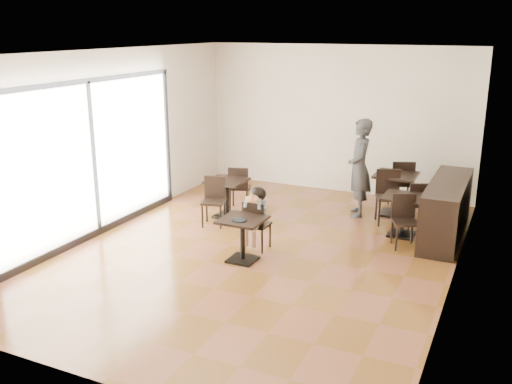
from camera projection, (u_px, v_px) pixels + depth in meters
The scene contains 23 objects.
floor at pixel (261, 251), 9.42m from camera, with size 6.00×8.00×0.01m, color brown.
ceiling at pixel (261, 52), 8.52m from camera, with size 6.00×8.00×0.01m, color white.
wall_back at pixel (337, 120), 12.45m from camera, with size 6.00×0.01×3.20m, color white.
wall_front at pixel (89, 240), 5.50m from camera, with size 6.00×0.01×3.20m, color white.
wall_left at pixel (109, 141), 10.19m from camera, with size 0.01×8.00×3.20m, color white.
wall_right at pixel (461, 177), 7.75m from camera, with size 0.01×8.00×3.20m, color white.
storefront_window at pixel (92, 157), 9.80m from camera, with size 0.04×4.50×2.60m, color white.
child_table at pixel (243, 240), 8.94m from camera, with size 0.66×0.66×0.70m, color black, non-canonical shape.
child_chair at pixel (257, 225), 9.40m from camera, with size 0.38×0.38×0.85m, color black, non-canonical shape.
child at pixel (257, 219), 9.37m from camera, with size 0.38×0.53×1.06m, color slate, non-canonical shape.
plate at pixel (239, 220), 8.75m from camera, with size 0.24×0.24×0.01m, color black.
pizza_slice at pixel (252, 199), 9.09m from camera, with size 0.25×0.19×0.06m, color tan, non-canonical shape.
adult_patron at pixel (359, 168), 10.97m from camera, with size 0.69×0.45×1.90m, color #36363A.
cafe_table_mid at pixel (402, 216), 10.02m from camera, with size 0.69×0.69×0.73m, color black, non-canonical shape.
cafe_table_left at pixel (227, 198), 11.01m from camera, with size 0.70×0.70×0.74m, color black, non-canonical shape.
cafe_table_back at pixel (395, 194), 11.11m from camera, with size 0.78×0.78×0.83m, color black, non-canonical shape.
chair_mid_a at pixel (417, 204), 10.42m from camera, with size 0.40×0.40×0.88m, color black, non-canonical shape.
chair_mid_b at pixel (405, 222), 9.46m from camera, with size 0.40×0.40×0.88m, color black, non-canonical shape.
chair_left_a at pixel (240, 187), 11.47m from camera, with size 0.40×0.40×0.90m, color black, non-canonical shape.
chair_left_b at pixel (213, 202), 10.51m from camera, with size 0.40×0.40×0.90m, color black, non-canonical shape.
chair_back_a at pixel (401, 183), 11.57m from camera, with size 0.45×0.45×1.00m, color black, non-canonical shape.
chair_back_b at pixel (389, 198), 10.61m from camera, with size 0.45×0.45×1.00m, color black, non-canonical shape.
service_counter at pixel (446, 209), 9.94m from camera, with size 0.60×2.40×1.00m, color black.
Camera 1 is at (3.64, -7.98, 3.59)m, focal length 40.00 mm.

